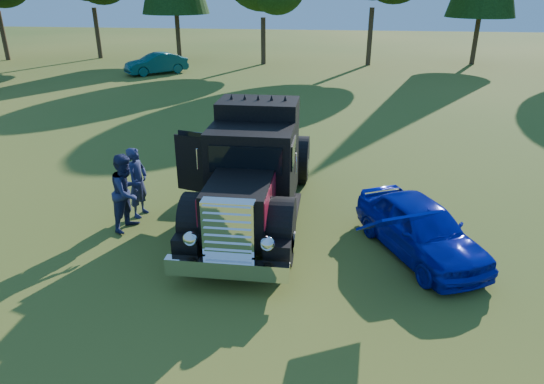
{
  "coord_description": "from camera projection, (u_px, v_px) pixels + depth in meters",
  "views": [
    {
      "loc": [
        1.57,
        -8.5,
        5.77
      ],
      "look_at": [
        0.24,
        1.83,
        1.27
      ],
      "focal_mm": 32.0,
      "sensor_mm": 36.0,
      "label": 1
    }
  ],
  "objects": [
    {
      "name": "hotrod_coupe",
      "position": [
        420.0,
        228.0,
        11.0
      ],
      "size": [
        3.07,
        4.28,
        1.89
      ],
      "color": "#1008B4",
      "rests_on": "ground"
    },
    {
      "name": "diamond_t_truck",
      "position": [
        253.0,
        174.0,
        12.36
      ],
      "size": [
        3.35,
        7.16,
        3.0
      ],
      "color": "black",
      "rests_on": "ground"
    },
    {
      "name": "spectator_far",
      "position": [
        127.0,
        192.0,
        12.03
      ],
      "size": [
        0.96,
        1.12,
        1.98
      ],
      "primitive_type": "imported",
      "rotation": [
        0.0,
        0.0,
        1.33
      ],
      "color": "#1A283E",
      "rests_on": "ground"
    },
    {
      "name": "spectator_near",
      "position": [
        138.0,
        182.0,
        12.74
      ],
      "size": [
        0.56,
        0.76,
        1.9
      ],
      "primitive_type": "imported",
      "rotation": [
        0.0,
        0.0,
        1.41
      ],
      "color": "#21324D",
      "rests_on": "ground"
    },
    {
      "name": "distant_teal_car",
      "position": [
        156.0,
        64.0,
        33.24
      ],
      "size": [
        4.11,
        3.84,
        1.38
      ],
      "primitive_type": "imported",
      "rotation": [
        0.0,
        0.0,
        -0.86
      ],
      "color": "#0A3840",
      "rests_on": "ground"
    },
    {
      "name": "ground",
      "position": [
        250.0,
        281.0,
        10.21
      ],
      "size": [
        120.0,
        120.0,
        0.0
      ],
      "primitive_type": "plane",
      "color": "#274C16",
      "rests_on": "ground"
    }
  ]
}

